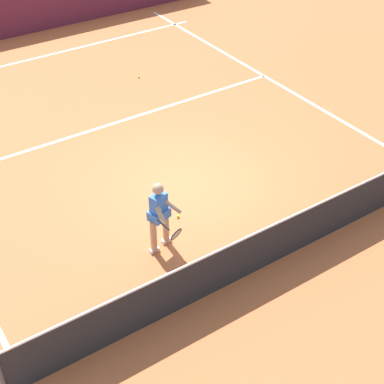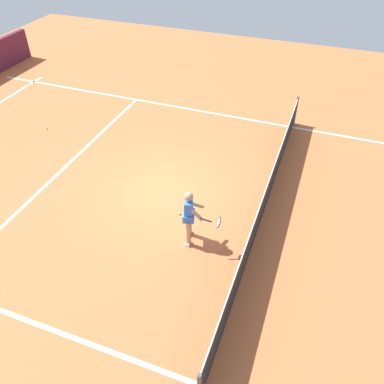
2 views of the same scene
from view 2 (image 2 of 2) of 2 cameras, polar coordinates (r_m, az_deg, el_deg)
name	(u,v)px [view 2 (image 2 of 2)]	position (r m, az deg, el deg)	size (l,w,h in m)	color
ground_plane	(162,189)	(11.57, -4.38, 0.38)	(28.49, 28.49, 0.00)	#C66638
service_line_marking	(66,166)	(13.10, -17.97, 3.61)	(9.97, 0.10, 0.01)	white
sideline_left_marking	(214,113)	(15.46, 3.22, 11.42)	(0.10, 19.91, 0.01)	white
sideline_right_marking	(64,334)	(8.84, -18.25, -19.16)	(0.10, 19.91, 0.01)	white
court_net	(265,200)	(10.59, 10.64, -1.11)	(10.65, 0.08, 1.08)	#4C4C51
tennis_player	(190,215)	(9.45, -0.31, -3.42)	(0.65, 1.08, 1.55)	tan
tennis_ball_near	(47,128)	(15.34, -20.49, 8.75)	(0.07, 0.07, 0.07)	#D1E533
tennis_ball_mid	(179,214)	(10.70, -1.85, -3.18)	(0.07, 0.07, 0.07)	#D1E533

